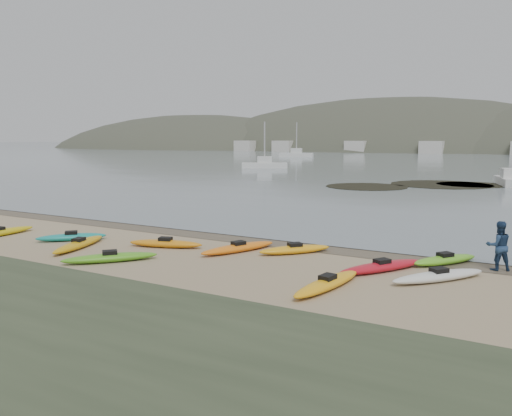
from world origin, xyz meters
The scene contains 6 objects.
ground centered at (0.00, 0.00, 0.00)m, with size 600.00×600.00×0.00m, color tan.
wet_sand centered at (0.00, -0.30, 0.00)m, with size 60.00×60.00×0.00m, color brown.
kayaks centered at (0.35, -4.15, 0.17)m, with size 22.35×9.12×0.34m.
person_east centered at (10.67, -0.80, 0.92)m, with size 0.89×0.70×1.84m, color navy.
kelp_mats centered at (2.04, 32.63, 0.03)m, with size 16.63×15.28×0.04m.
moored_boats centered at (0.89, 82.27, 0.56)m, with size 94.40×89.57×1.22m.
Camera 1 is at (11.63, -20.83, 4.83)m, focal length 35.00 mm.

